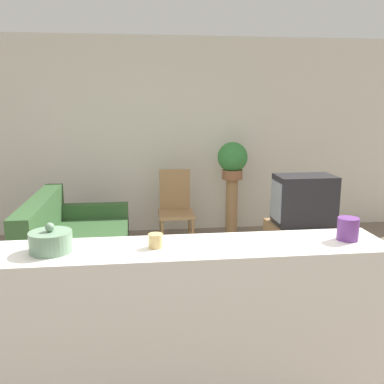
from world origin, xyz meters
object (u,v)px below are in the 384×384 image
television (304,200)px  potted_plant (232,159)px  decorative_bowl (51,241)px  wooden_chair (176,205)px  couch (76,250)px

television → potted_plant: (-0.54, 1.20, 0.30)m
potted_plant → decorative_bowl: bearing=-117.1°
television → decorative_bowl: size_ratio=2.84×
television → wooden_chair: 1.65m
television → potted_plant: potted_plant is taller
couch → potted_plant: size_ratio=3.32×
couch → wooden_chair: 1.48m
potted_plant → couch: bearing=-148.7°
couch → wooden_chair: size_ratio=1.70×
potted_plant → decorative_bowl: potted_plant is taller
couch → television: 2.51m
couch → decorative_bowl: (0.22, -2.16, 0.81)m
potted_plant → decorative_bowl: 3.75m
television → potted_plant: 1.35m
wooden_chair → decorative_bowl: (-0.92, -3.08, 0.58)m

